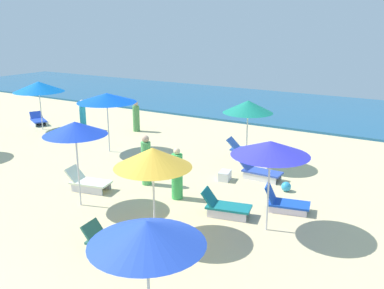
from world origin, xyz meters
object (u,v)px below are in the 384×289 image
lounge_chair_2_0 (88,182)px  beachgoer_5 (177,175)px  lounge_chair_0_0 (225,206)px  beachgoer_3 (136,117)px  lounge_chair_8_1 (260,172)px  beach_ball_2 (286,187)px  umbrella_2 (75,128)px  umbrella_4 (39,87)px  lounge_chair_4_0 (38,120)px  lounge_chair_8_0 (243,149)px  beachgoer_0 (146,161)px  lounge_chair_3_0 (108,241)px  beachgoer_4 (83,116)px  umbrella_8 (248,107)px  umbrella_7 (107,98)px  umbrella_6 (147,233)px  umbrella_0 (270,148)px  cooler_box_1 (225,176)px  umbrella_3 (153,158)px  lounge_chair_3_1 (145,248)px  lounge_chair_0_1 (285,202)px

lounge_chair_2_0 → beachgoer_5: bearing=-84.1°
lounge_chair_0_0 → beachgoer_3: size_ratio=0.98×
lounge_chair_8_1 → beach_ball_2: (1.18, -0.61, -0.11)m
umbrella_2 → beachgoer_5: 3.34m
lounge_chair_0_0 → umbrella_4: 13.42m
beach_ball_2 → lounge_chair_4_0: bearing=171.6°
lounge_chair_8_0 → beachgoer_0: 4.93m
lounge_chair_3_0 → beachgoer_4: size_ratio=0.86×
umbrella_8 → beachgoer_5: (-0.49, -4.01, -1.53)m
umbrella_7 → beachgoer_3: (-1.24, 3.37, -1.59)m
lounge_chair_4_0 → beachgoer_4: beachgoer_4 is taller
umbrella_6 → umbrella_8: 9.91m
umbrella_6 → lounge_chair_8_0: size_ratio=1.60×
lounge_chair_8_1 → beachgoer_4: beachgoer_4 is taller
lounge_chair_8_1 → umbrella_0: bearing=-153.6°
beachgoer_0 → cooler_box_1: beachgoer_0 is taller
beachgoer_0 → beach_ball_2: size_ratio=5.41×
umbrella_0 → umbrella_2: 5.54m
umbrella_0 → lounge_chair_0_0: (-1.34, 0.21, -1.97)m
lounge_chair_8_0 → lounge_chair_8_1: bearing=-151.5°
umbrella_0 → beachgoer_4: bearing=155.8°
lounge_chair_8_1 → cooler_box_1: bearing=127.8°
lounge_chair_8_1 → beachgoer_3: bearing=69.3°
umbrella_6 → umbrella_7: (-8.34, 8.22, 0.17)m
lounge_chair_4_0 → beachgoer_0: 11.12m
beachgoer_3 → cooler_box_1: (6.98, -3.86, -0.54)m
lounge_chair_4_0 → cooler_box_1: (12.43, -2.29, -0.08)m
umbrella_3 → lounge_chair_3_1: umbrella_3 is taller
umbrella_3 → cooler_box_1: umbrella_3 is taller
lounge_chair_8_1 → beachgoer_0: beachgoer_0 is taller
lounge_chair_3_0 → umbrella_6: size_ratio=0.56×
umbrella_6 → umbrella_8: size_ratio=0.93×
lounge_chair_3_0 → beachgoer_3: bearing=29.1°
umbrella_2 → lounge_chair_2_0: 2.39m
lounge_chair_4_0 → lounge_chair_2_0: bearing=-94.1°
umbrella_2 → umbrella_8: size_ratio=1.02×
lounge_chair_8_0 → umbrella_4: bearing=89.1°
lounge_chair_0_1 → umbrella_8: umbrella_8 is taller
lounge_chair_8_1 → cooler_box_1: lounge_chair_8_1 is taller
lounge_chair_3_0 → beachgoer_4: (-9.35, 8.45, 0.48)m
umbrella_2 → cooler_box_1: umbrella_2 is taller
umbrella_4 → beachgoer_5: size_ratio=1.53×
lounge_chair_3_0 → lounge_chair_8_1: lounge_chair_8_1 is taller
umbrella_2 → umbrella_8: (2.68, 5.95, -0.08)m
umbrella_8 → beachgoer_0: umbrella_8 is taller
umbrella_8 → beach_ball_2: bearing=-37.5°
lounge_chair_2_0 → beach_ball_2: lounge_chair_2_0 is taller
lounge_chair_4_0 → umbrella_6: size_ratio=0.62×
umbrella_0 → beachgoer_3: (-9.63, 6.58, -1.54)m
lounge_chair_2_0 → umbrella_3: 4.33m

